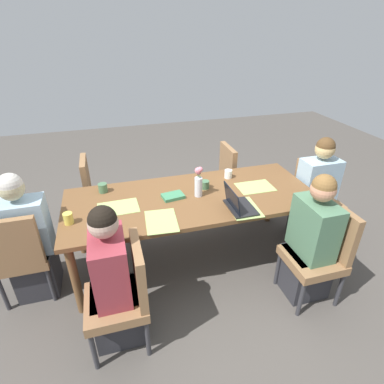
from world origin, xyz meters
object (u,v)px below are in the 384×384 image
object	(u,v)px
person_head_right_right_near	(29,243)
coffee_mug_centre_right	(205,185)
chair_near_right_far	(99,191)
person_far_left_near	(310,245)
chair_head_left_left_mid	(315,194)
coffee_mug_near_right	(103,188)
person_far_left_far	(113,285)
chair_far_left_far	(125,291)
chair_near_right_mid	(235,176)
flower_vase	(198,182)
laptop_far_left_near	(238,205)
chair_far_left_near	(321,250)
person_head_left_left_mid	(315,195)
coffee_mug_centre_left	(68,218)
chair_head_right_right_near	(20,252)
dining_table	(192,203)
coffee_mug_near_left	(228,174)
book_red_cover	(173,196)

from	to	relation	value
person_head_right_right_near	coffee_mug_centre_right	bearing A→B (deg)	-174.59
coffee_mug_centre_right	chair_near_right_far	bearing A→B (deg)	-34.32
person_far_left_near	coffee_mug_centre_right	world-z (taller)	person_far_left_near
chair_head_left_left_mid	coffee_mug_near_right	distance (m)	2.33
coffee_mug_centre_right	person_far_left_far	bearing A→B (deg)	41.11
chair_far_left_far	chair_near_right_mid	size ratio (longest dim) A/B	1.00
person_far_left_far	flower_vase	bearing A→B (deg)	-140.10
chair_near_right_far	laptop_far_left_near	distance (m)	1.72
chair_far_left_far	coffee_mug_near_right	bearing A→B (deg)	-85.77
coffee_mug_near_right	chair_near_right_far	bearing A→B (deg)	-82.28
chair_far_left_near	chair_far_left_far	xyz separation A→B (m)	(1.66, 0.01, 0.00)
chair_head_left_left_mid	person_head_left_left_mid	xyz separation A→B (m)	(0.06, 0.07, 0.03)
chair_far_left_far	person_head_right_right_near	size ratio (longest dim) A/B	0.75
person_head_right_right_near	coffee_mug_centre_left	bearing A→B (deg)	162.37
chair_head_right_right_near	person_far_left_near	bearing A→B (deg)	165.66
chair_near_right_far	flower_vase	size ratio (longest dim) A/B	2.94
person_head_left_left_mid	coffee_mug_centre_right	distance (m)	1.29
dining_table	laptop_far_left_near	size ratio (longest dim) A/B	7.46
coffee_mug_centre_right	chair_far_left_far	bearing A→B (deg)	45.32
coffee_mug_centre_right	coffee_mug_near_left	bearing A→B (deg)	-153.03
coffee_mug_centre_left	coffee_mug_near_left	bearing A→B (deg)	-164.60
flower_vase	coffee_mug_near_left	xyz separation A→B (m)	(-0.42, -0.28, -0.10)
chair_near_right_far	coffee_mug_near_left	bearing A→B (deg)	157.74
person_head_right_right_near	coffee_mug_near_right	world-z (taller)	person_head_right_right_near
chair_far_left_far	flower_vase	distance (m)	1.19
laptop_far_left_near	chair_near_right_far	bearing A→B (deg)	-44.01
person_head_right_right_near	coffee_mug_centre_left	distance (m)	0.48
chair_far_left_far	book_red_cover	size ratio (longest dim) A/B	4.50
chair_near_right_mid	coffee_mug_near_right	xyz separation A→B (m)	(1.61, 0.45, 0.29)
dining_table	person_head_right_right_near	distance (m)	1.49
chair_near_right_mid	laptop_far_left_near	xyz separation A→B (m)	(0.47, 1.11, 0.29)
dining_table	coffee_mug_near_left	bearing A→B (deg)	-149.34
person_far_left_far	laptop_far_left_near	distance (m)	1.23
coffee_mug_near_right	person_far_left_far	bearing A→B (deg)	90.41
coffee_mug_centre_left	book_red_cover	size ratio (longest dim) A/B	0.49
chair_far_left_far	person_head_right_right_near	xyz separation A→B (m)	(0.75, -0.76, 0.03)
dining_table	coffee_mug_near_left	xyz separation A→B (m)	(-0.49, -0.29, 0.11)
person_far_left_near	coffee_mug_near_right	bearing A→B (deg)	-32.04
chair_head_left_left_mid	coffee_mug_near_right	world-z (taller)	chair_head_left_left_mid
person_far_left_near	chair_head_right_right_near	distance (m)	2.48
coffee_mug_centre_right	chair_head_left_left_mid	bearing A→B (deg)	178.60
person_far_left_near	person_far_left_far	xyz separation A→B (m)	(1.66, 0.01, 0.00)
person_far_left_near	chair_far_left_far	bearing A→B (deg)	2.41
coffee_mug_near_left	person_far_left_near	bearing A→B (deg)	110.38
chair_head_left_left_mid	coffee_mug_centre_left	bearing A→B (deg)	5.42
chair_head_right_right_near	laptop_far_left_near	distance (m)	1.91
chair_head_right_right_near	person_head_right_right_near	bearing A→B (deg)	-128.76
chair_far_left_near	flower_vase	size ratio (longest dim) A/B	2.94
book_red_cover	chair_near_right_far	bearing A→B (deg)	-58.03
laptop_far_left_near	chair_head_right_right_near	bearing A→B (deg)	-6.78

